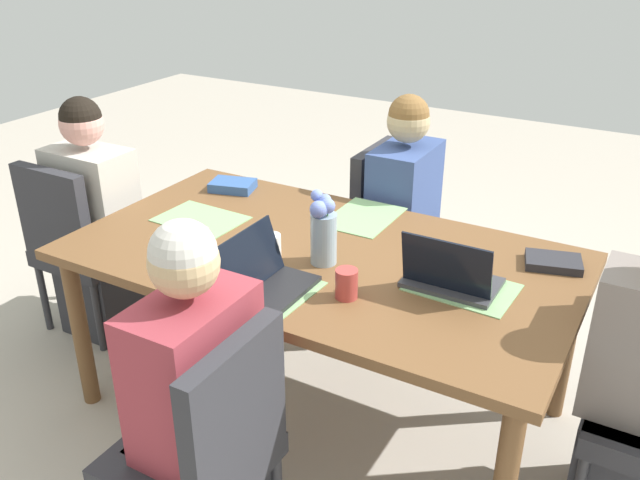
# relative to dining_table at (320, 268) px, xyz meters

# --- Properties ---
(ground_plane) EXTENTS (10.00, 10.00, 0.00)m
(ground_plane) POSITION_rel_dining_table_xyz_m (0.00, 0.00, -0.68)
(ground_plane) COLOR #B2A899
(dining_table) EXTENTS (1.94, 1.08, 0.75)m
(dining_table) POSITION_rel_dining_table_xyz_m (0.00, 0.00, 0.00)
(dining_table) COLOR brown
(dining_table) RESTS_ON ground_plane
(chair_head_right_left_near) EXTENTS (0.44, 0.44, 0.90)m
(chair_head_right_left_near) POSITION_rel_dining_table_xyz_m (1.32, 0.04, -0.18)
(chair_head_right_left_near) COLOR #2D2D33
(chair_head_right_left_near) RESTS_ON ground_plane
(person_head_right_left_near) EXTENTS (0.40, 0.36, 1.19)m
(person_head_right_left_near) POSITION_rel_dining_table_xyz_m (1.26, -0.03, -0.15)
(person_head_right_left_near) COLOR #2D2D33
(person_head_right_left_near) RESTS_ON ground_plane
(chair_near_left_far) EXTENTS (0.44, 0.44, 0.90)m
(chair_near_left_far) POSITION_rel_dining_table_xyz_m (0.06, -0.86, -0.18)
(chair_near_left_far) COLOR #2D2D33
(chair_near_left_far) RESTS_ON ground_plane
(person_near_left_far) EXTENTS (0.36, 0.40, 1.19)m
(person_near_left_far) POSITION_rel_dining_table_xyz_m (-0.01, -0.80, -0.15)
(person_near_left_far) COLOR #2D2D33
(person_near_left_far) RESTS_ON ground_plane
(chair_far_right_near) EXTENTS (0.44, 0.44, 0.90)m
(chair_far_right_near) POSITION_rel_dining_table_xyz_m (-0.10, 0.85, -0.18)
(chair_far_right_near) COLOR #2D2D33
(chair_far_right_near) RESTS_ON ground_plane
(person_far_right_near) EXTENTS (0.36, 0.40, 1.19)m
(person_far_right_near) POSITION_rel_dining_table_xyz_m (-0.03, 0.79, -0.15)
(person_far_right_near) COLOR #2D2D33
(person_far_right_near) RESTS_ON ground_plane
(flower_vase) EXTENTS (0.10, 0.12, 0.28)m
(flower_vase) POSITION_rel_dining_table_xyz_m (-0.06, 0.07, 0.21)
(flower_vase) COLOR #8EA8B7
(flower_vase) RESTS_ON dining_table
(placemat_head_right_left_near) EXTENTS (0.37, 0.27, 0.00)m
(placemat_head_right_left_near) POSITION_rel_dining_table_xyz_m (0.60, -0.01, 0.08)
(placemat_head_right_left_near) COLOR #7FAD70
(placemat_head_right_left_near) RESTS_ON dining_table
(placemat_head_left_left_mid) EXTENTS (0.37, 0.28, 0.00)m
(placemat_head_left_left_mid) POSITION_rel_dining_table_xyz_m (-0.57, -0.00, 0.08)
(placemat_head_left_left_mid) COLOR #7FAD70
(placemat_head_left_left_mid) RESTS_ON dining_table
(placemat_near_left_far) EXTENTS (0.26, 0.36, 0.00)m
(placemat_near_left_far) POSITION_rel_dining_table_xyz_m (-0.00, -0.38, 0.08)
(placemat_near_left_far) COLOR #7FAD70
(placemat_near_left_far) RESTS_ON dining_table
(placemat_far_right_near) EXTENTS (0.28, 0.37, 0.00)m
(placemat_far_right_near) POSITION_rel_dining_table_xyz_m (-0.01, 0.38, 0.08)
(placemat_far_right_near) COLOR #7FAD70
(placemat_far_right_near) RESTS_ON dining_table
(laptop_head_left_left_mid) EXTENTS (0.32, 0.22, 0.21)m
(laptop_head_left_left_mid) POSITION_rel_dining_table_xyz_m (-0.53, 0.02, 0.12)
(laptop_head_left_left_mid) COLOR #38383D
(laptop_head_left_left_mid) RESTS_ON dining_table
(laptop_far_right_near) EXTENTS (0.22, 0.32, 0.21)m
(laptop_far_right_near) POSITION_rel_dining_table_xyz_m (0.01, 0.36, 0.12)
(laptop_far_right_near) COLOR black
(laptop_far_right_near) RESTS_ON dining_table
(coffee_mug_near_left) EXTENTS (0.08, 0.08, 0.10)m
(coffee_mug_near_left) POSITION_rel_dining_table_xyz_m (0.39, 0.24, 0.12)
(coffee_mug_near_left) COLOR white
(coffee_mug_near_left) RESTS_ON dining_table
(coffee_mug_near_right) EXTENTS (0.08, 0.08, 0.09)m
(coffee_mug_near_right) POSITION_rel_dining_table_xyz_m (0.14, 0.12, 0.12)
(coffee_mug_near_right) COLOR white
(coffee_mug_near_right) RESTS_ON dining_table
(coffee_mug_centre_left) EXTENTS (0.08, 0.08, 0.10)m
(coffee_mug_centre_left) POSITION_rel_dining_table_xyz_m (-0.25, 0.26, 0.13)
(coffee_mug_centre_left) COLOR #AD3D38
(coffee_mug_centre_left) RESTS_ON dining_table
(book_red_cover) EXTENTS (0.23, 0.19, 0.03)m
(book_red_cover) POSITION_rel_dining_table_xyz_m (-0.81, -0.32, 0.09)
(book_red_cover) COLOR #28282D
(book_red_cover) RESTS_ON dining_table
(book_blue_cover) EXTENTS (0.23, 0.19, 0.04)m
(book_blue_cover) POSITION_rel_dining_table_xyz_m (0.68, -0.36, 0.10)
(book_blue_cover) COLOR #335693
(book_blue_cover) RESTS_ON dining_table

